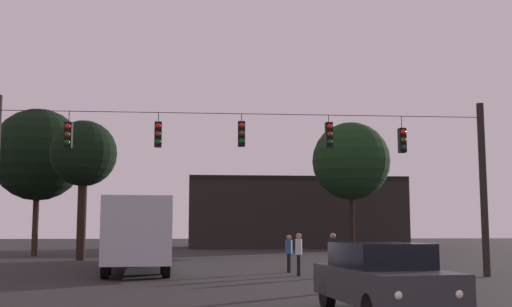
# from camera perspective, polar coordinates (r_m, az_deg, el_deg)

# --- Properties ---
(ground_plane) EXTENTS (168.00, 168.00, 0.00)m
(ground_plane) POSITION_cam_1_polar(r_m,az_deg,el_deg) (32.64, -1.95, -9.99)
(ground_plane) COLOR black
(ground_plane) RESTS_ON ground
(overhead_signal_span) EXTENTS (18.72, 0.44, 6.73)m
(overhead_signal_span) POSITION_cam_1_polar(r_m,az_deg,el_deg) (23.82, -0.99, -1.49)
(overhead_signal_span) COLOR black
(overhead_signal_span) RESTS_ON ground
(city_bus) EXTENTS (3.56, 11.19, 3.00)m
(city_bus) POSITION_cam_1_polar(r_m,az_deg,el_deg) (28.21, -10.68, -6.59)
(city_bus) COLOR #B7BCC6
(city_bus) RESTS_ON ground
(car_near_right) EXTENTS (2.22, 4.47, 1.52)m
(car_near_right) POSITION_cam_1_polar(r_m,az_deg,el_deg) (13.81, 11.31, -10.93)
(car_near_right) COLOR #2D2D33
(car_near_right) RESTS_ON ground
(pedestrian_crossing_left) EXTENTS (0.31, 0.40, 1.65)m
(pedestrian_crossing_left) POSITION_cam_1_polar(r_m,az_deg,el_deg) (24.88, 3.87, -8.83)
(pedestrian_crossing_left) COLOR black
(pedestrian_crossing_left) RESTS_ON ground
(pedestrian_crossing_center) EXTENTS (0.34, 0.42, 1.56)m
(pedestrian_crossing_center) POSITION_cam_1_polar(r_m,az_deg,el_deg) (26.80, 2.99, -8.81)
(pedestrian_crossing_center) COLOR black
(pedestrian_crossing_center) RESTS_ON ground
(pedestrian_crossing_right) EXTENTS (0.27, 0.38, 1.66)m
(pedestrian_crossing_right) POSITION_cam_1_polar(r_m,az_deg,el_deg) (24.29, 6.97, -8.83)
(pedestrian_crossing_right) COLOR black
(pedestrian_crossing_right) RESTS_ON ground
(corner_building) EXTENTS (20.27, 8.79, 6.64)m
(corner_building) POSITION_cam_1_polar(r_m,az_deg,el_deg) (62.01, 3.45, -5.39)
(corner_building) COLOR black
(corner_building) RESTS_ON ground
(tree_left_silhouette) EXTENTS (6.02, 6.02, 10.06)m
(tree_left_silhouette) POSITION_cam_1_polar(r_m,az_deg,el_deg) (49.60, 8.56, -0.68)
(tree_left_silhouette) COLOR black
(tree_left_silhouette) RESTS_ON ground
(tree_behind_building) EXTENTS (6.30, 6.30, 10.00)m
(tree_behind_building) POSITION_cam_1_polar(r_m,az_deg,el_deg) (45.69, -19.05, -0.11)
(tree_behind_building) COLOR #2D2116
(tree_behind_building) RESTS_ON ground
(tree_right_far) EXTENTS (3.90, 3.90, 8.19)m
(tree_right_far) POSITION_cam_1_polar(r_m,az_deg,el_deg) (38.59, -15.28, -0.10)
(tree_right_far) COLOR black
(tree_right_far) RESTS_ON ground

